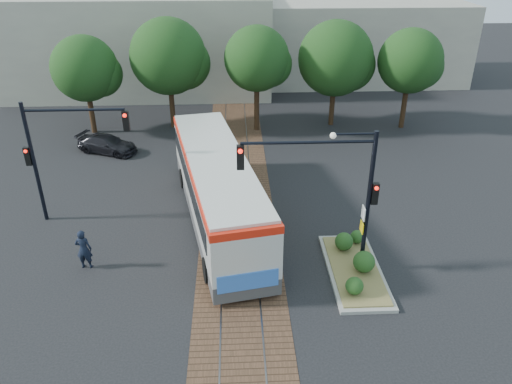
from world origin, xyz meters
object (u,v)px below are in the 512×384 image
traffic_island (355,264)px  signal_pole_left (55,146)px  signal_pole_main (339,182)px  officer (84,249)px  parked_car (107,144)px  city_bus (217,185)px

traffic_island → signal_pole_left: signal_pole_left is taller
traffic_island → signal_pole_left: bearing=159.6°
traffic_island → signal_pole_main: size_ratio=0.87×
officer → parked_car: (-1.77, 12.43, -0.34)m
city_bus → traffic_island: (5.79, -4.41, -1.59)m
traffic_island → signal_pole_main: (-0.96, 0.09, 3.83)m
city_bus → signal_pole_left: signal_pole_left is taller
signal_pole_main → city_bus: bearing=138.2°
city_bus → parked_car: 11.51m
signal_pole_main → parked_car: (-12.13, 13.12, -3.59)m
traffic_island → parked_car: size_ratio=1.33×
traffic_island → officer: 11.36m
city_bus → signal_pole_main: signal_pole_main is taller
signal_pole_left → city_bus: bearing=-3.7°
city_bus → traffic_island: city_bus is taller
city_bus → parked_car: (-7.29, 8.80, -1.35)m
city_bus → officer: (-5.53, -3.63, -1.01)m
signal_pole_left → parked_car: 8.95m
signal_pole_main → signal_pole_left: 13.14m
signal_pole_main → officer: bearing=176.2°
signal_pole_left → parked_car: size_ratio=1.54×
city_bus → officer: bearing=-157.9°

